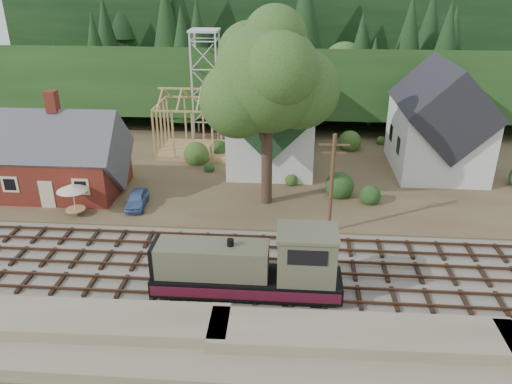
# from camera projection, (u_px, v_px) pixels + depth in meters

# --- Properties ---
(ground) EXTENTS (140.00, 140.00, 0.00)m
(ground) POSITION_uv_depth(u_px,v_px,m) (228.00, 268.00, 33.72)
(ground) COLOR #384C1E
(ground) RESTS_ON ground
(embankment) EXTENTS (64.00, 5.00, 1.60)m
(embankment) POSITION_uv_depth(u_px,v_px,m) (207.00, 357.00, 25.99)
(embankment) COLOR #7F7259
(embankment) RESTS_ON ground
(railroad_bed) EXTENTS (64.00, 11.00, 0.16)m
(railroad_bed) POSITION_uv_depth(u_px,v_px,m) (228.00, 267.00, 33.69)
(railroad_bed) COLOR #726B5B
(railroad_bed) RESTS_ON ground
(village_flat) EXTENTS (64.00, 26.00, 0.30)m
(village_flat) POSITION_uv_depth(u_px,v_px,m) (251.00, 169.00, 50.02)
(village_flat) COLOR brown
(village_flat) RESTS_ON ground
(hillside) EXTENTS (70.00, 28.96, 12.74)m
(hillside) POSITION_uv_depth(u_px,v_px,m) (266.00, 109.00, 71.91)
(hillside) COLOR #1E3F19
(hillside) RESTS_ON ground
(ridge) EXTENTS (80.00, 20.00, 12.00)m
(ridge) POSITION_uv_depth(u_px,v_px,m) (271.00, 85.00, 86.45)
(ridge) COLOR black
(ridge) RESTS_ON ground
(depot) EXTENTS (10.80, 7.41, 9.00)m
(depot) POSITION_uv_depth(u_px,v_px,m) (62.00, 160.00, 43.54)
(depot) COLOR #5B2014
(depot) RESTS_ON village_flat
(church) EXTENTS (8.40, 15.17, 13.00)m
(church) POSITION_uv_depth(u_px,v_px,m) (273.00, 116.00, 49.35)
(church) COLOR silver
(church) RESTS_ON village_flat
(farmhouse) EXTENTS (8.40, 10.80, 10.60)m
(farmhouse) POSITION_uv_depth(u_px,v_px,m) (439.00, 124.00, 47.72)
(farmhouse) COLOR silver
(farmhouse) RESTS_ON village_flat
(timber_frame) EXTENTS (8.20, 6.20, 6.99)m
(timber_frame) POSITION_uv_depth(u_px,v_px,m) (198.00, 126.00, 52.81)
(timber_frame) COLOR tan
(timber_frame) RESTS_ON village_flat
(lattice_tower) EXTENTS (3.20, 3.20, 12.12)m
(lattice_tower) POSITION_uv_depth(u_px,v_px,m) (205.00, 52.00, 55.49)
(lattice_tower) COLOR silver
(lattice_tower) RESTS_ON village_flat
(big_tree) EXTENTS (10.90, 8.40, 14.70)m
(big_tree) POSITION_uv_depth(u_px,v_px,m) (270.00, 86.00, 38.54)
(big_tree) COLOR #38281E
(big_tree) RESTS_ON village_flat
(telegraph_pole_near) EXTENTS (2.20, 0.28, 8.00)m
(telegraph_pole_near) POSITION_uv_depth(u_px,v_px,m) (332.00, 183.00, 36.21)
(telegraph_pole_near) COLOR #4C331E
(telegraph_pole_near) RESTS_ON ground
(locomotive) EXTENTS (11.29, 2.82, 4.54)m
(locomotive) POSITION_uv_depth(u_px,v_px,m) (254.00, 268.00, 30.02)
(locomotive) COLOR black
(locomotive) RESTS_ON railroad_bed
(car_blue) EXTENTS (1.91, 3.95, 1.30)m
(car_blue) POSITION_uv_depth(u_px,v_px,m) (137.00, 199.00, 41.50)
(car_blue) COLOR #516EAE
(car_blue) RESTS_ON village_flat
(car_red) EXTENTS (4.23, 3.40, 1.07)m
(car_red) POSITION_uv_depth(u_px,v_px,m) (467.00, 162.00, 49.91)
(car_red) COLOR #B80E18
(car_red) RESTS_ON village_flat
(patio_set) EXTENTS (2.43, 2.43, 2.71)m
(patio_set) POSITION_uv_depth(u_px,v_px,m) (72.00, 189.00, 39.39)
(patio_set) COLOR silver
(patio_set) RESTS_ON village_flat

